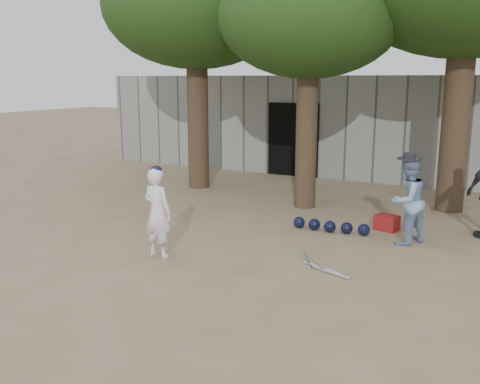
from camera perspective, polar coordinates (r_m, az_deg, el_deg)
The scene contains 7 objects.
ground at distance 9.17m, azimuth -6.30°, elevation -6.61°, with size 70.00×70.00×0.00m, color #937C5E.
boy_player at distance 8.92m, azimuth -8.79°, elevation -2.18°, with size 0.55×0.36×1.50m, color white.
spectator_blue at distance 9.94m, azimuth 17.38°, elevation -0.90°, with size 0.77×0.60×1.57m, color #7F98C5.
red_bag at distance 10.86m, azimuth 15.38°, elevation -3.18°, with size 0.42×0.32×0.30m, color maroon.
back_building at distance 18.23m, azimuth 12.29°, elevation 7.31°, with size 16.00×5.24×3.00m.
helmet_row at distance 10.51m, azimuth 9.63°, elevation -3.61°, with size 1.51×0.33×0.23m.
bat_pile at distance 8.58m, azimuth 8.32°, elevation -7.79°, with size 1.08×0.85×0.06m.
Camera 1 is at (4.93, -7.15, 2.92)m, focal length 40.00 mm.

